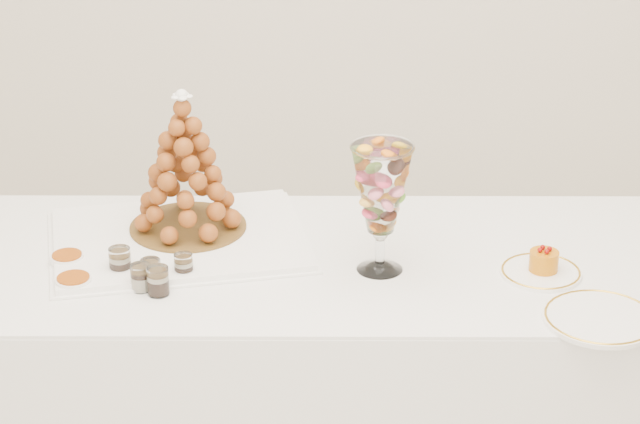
{
  "coord_description": "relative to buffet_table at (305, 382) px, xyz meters",
  "views": [
    {
      "loc": [
        0.17,
        -2.43,
        2.17
      ],
      "look_at": [
        0.01,
        0.22,
        0.94
      ],
      "focal_mm": 70.0,
      "sensor_mm": 36.0,
      "label": 1
    }
  ],
  "objects": [
    {
      "name": "buffet_table",
      "position": [
        0.0,
        0.0,
        0.0
      ],
      "size": [
        1.98,
        0.88,
        0.74
      ],
      "rotation": [
        0.0,
        0.0,
        0.06
      ],
      "color": "white",
      "rests_on": "ground"
    },
    {
      "name": "lace_tray",
      "position": [
        -0.33,
        0.07,
        0.38
      ],
      "size": [
        0.74,
        0.63,
        0.02
      ],
      "primitive_type": "cube",
      "rotation": [
        0.0,
        0.0,
        0.27
      ],
      "color": "white",
      "rests_on": "buffet_table"
    },
    {
      "name": "macaron_vase",
      "position": [
        0.19,
        -0.05,
        0.58
      ],
      "size": [
        0.15,
        0.15,
        0.33
      ],
      "color": "white",
      "rests_on": "buffet_table"
    },
    {
      "name": "cake_plate",
      "position": [
        0.59,
        -0.05,
        0.37
      ],
      "size": [
        0.2,
        0.2,
        0.01
      ],
      "primitive_type": "cylinder",
      "color": "white",
      "rests_on": "buffet_table"
    },
    {
      "name": "spare_plate",
      "position": [
        0.7,
        -0.27,
        0.37
      ],
      "size": [
        0.26,
        0.26,
        0.01
      ],
      "primitive_type": "cylinder",
      "color": "white",
      "rests_on": "buffet_table"
    },
    {
      "name": "verrine_a",
      "position": [
        -0.44,
        -0.12,
        0.4
      ],
      "size": [
        0.07,
        0.07,
        0.07
      ],
      "primitive_type": "cylinder",
      "rotation": [
        0.0,
        0.0,
        -0.24
      ],
      "color": "white",
      "rests_on": "buffet_table"
    },
    {
      "name": "verrine_b",
      "position": [
        -0.36,
        -0.16,
        0.4
      ],
      "size": [
        0.06,
        0.06,
        0.07
      ],
      "primitive_type": "cylinder",
      "rotation": [
        0.0,
        0.0,
        0.2
      ],
      "color": "white",
      "rests_on": "buffet_table"
    },
    {
      "name": "verrine_c",
      "position": [
        -0.29,
        -0.12,
        0.4
      ],
      "size": [
        0.05,
        0.05,
        0.06
      ],
      "primitive_type": "cylinder",
      "rotation": [
        0.0,
        0.0,
        -0.14
      ],
      "color": "white",
      "rests_on": "buffet_table"
    },
    {
      "name": "verrine_d",
      "position": [
        -0.38,
        -0.19,
        0.4
      ],
      "size": [
        0.05,
        0.05,
        0.07
      ],
      "primitive_type": "cylinder",
      "rotation": [
        0.0,
        0.0,
        0.04
      ],
      "color": "white",
      "rests_on": "buffet_table"
    },
    {
      "name": "verrine_e",
      "position": [
        -0.33,
        -0.21,
        0.4
      ],
      "size": [
        0.06,
        0.06,
        0.07
      ],
      "primitive_type": "cylinder",
      "rotation": [
        0.0,
        0.0,
        0.08
      ],
      "color": "white",
      "rests_on": "buffet_table"
    },
    {
      "name": "ramekin_back",
      "position": [
        -0.59,
        -0.07,
        0.38
      ],
      "size": [
        0.08,
        0.08,
        0.03
      ],
      "primitive_type": "cylinder",
      "color": "white",
      "rests_on": "buffet_table"
    },
    {
      "name": "ramekin_front",
      "position": [
        -0.54,
        -0.19,
        0.38
      ],
      "size": [
        0.09,
        0.09,
        0.03
      ],
      "primitive_type": "cylinder",
      "color": "white",
      "rests_on": "buffet_table"
    },
    {
      "name": "croquembouche",
      "position": [
        -0.31,
        0.12,
        0.57
      ],
      "size": [
        0.32,
        0.32,
        0.38
      ],
      "rotation": [
        0.0,
        0.0,
        -0.29
      ],
      "color": "brown",
      "rests_on": "lace_tray"
    },
    {
      "name": "mousse_cake",
      "position": [
        0.59,
        -0.04,
        0.4
      ],
      "size": [
        0.07,
        0.07,
        0.06
      ],
      "color": "#C16908",
      "rests_on": "cake_plate"
    }
  ]
}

